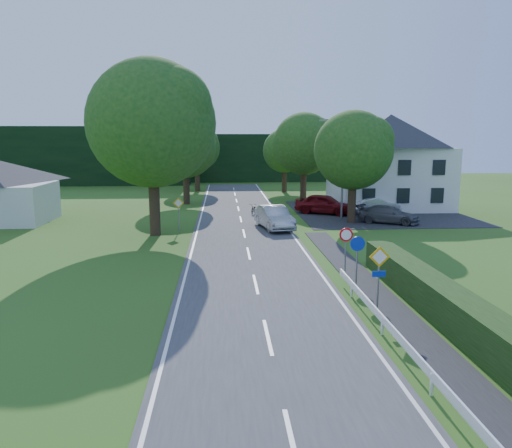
{
  "coord_description": "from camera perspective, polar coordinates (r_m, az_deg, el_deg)",
  "views": [
    {
      "loc": [
        -1.44,
        -9.52,
        6.53
      ],
      "look_at": [
        0.4,
        17.64,
        1.79
      ],
      "focal_mm": 35.0,
      "sensor_mm": 36.0,
      "label": 1
    }
  ],
  "objects": [
    {
      "name": "tree_right_back",
      "position": [
        60.04,
        3.28,
        7.24
      ],
      "size": [
        6.2,
        6.2,
        7.56
      ],
      "primitive_type": null,
      "color": "#194916",
      "rests_on": "ground"
    },
    {
      "name": "footpath",
      "position": [
        14.69,
        23.51,
        -17.31
      ],
      "size": [
        1.5,
        44.0,
        0.04
      ],
      "primitive_type": "cube",
      "color": "black",
      "rests_on": "ground"
    },
    {
      "name": "parasol",
      "position": [
        45.7,
        12.7,
        2.63
      ],
      "size": [
        2.43,
        2.46,
        1.84
      ],
      "primitive_type": "imported",
      "rotation": [
        0.0,
        0.0,
        0.24
      ],
      "color": "red",
      "rests_on": "parking_pad"
    },
    {
      "name": "tree_right_far",
      "position": [
        52.24,
        5.48,
        7.66
      ],
      "size": [
        7.4,
        7.4,
        9.09
      ],
      "primitive_type": null,
      "color": "#194916",
      "rests_on": "ground"
    },
    {
      "name": "parked_car_grey",
      "position": [
        39.5,
        14.92,
        1.06
      ],
      "size": [
        4.9,
        3.88,
        1.33
      ],
      "primitive_type": "imported",
      "rotation": [
        0.0,
        0.0,
        1.05
      ],
      "color": "#515156",
      "rests_on": "parking_pad"
    },
    {
      "name": "sign_priority_right",
      "position": [
        19.01,
        13.88,
        -4.84
      ],
      "size": [
        0.78,
        0.09,
        2.59
      ],
      "color": "slate",
      "rests_on": "ground"
    },
    {
      "name": "treeline_left",
      "position": [
        76.33,
        -24.43,
        7.11
      ],
      "size": [
        44.0,
        6.0,
        8.0
      ],
      "primitive_type": "cube",
      "color": "black",
      "rests_on": "ground"
    },
    {
      "name": "tree_right_mid",
      "position": [
        38.88,
        11.02,
        6.39
      ],
      "size": [
        7.0,
        7.0,
        8.58
      ],
      "primitive_type": null,
      "color": "#194916",
      "rests_on": "ground"
    },
    {
      "name": "parked_car_silver_a",
      "position": [
        44.24,
        13.48,
        2.09
      ],
      "size": [
        4.45,
        2.19,
        1.4
      ],
      "primitive_type": "imported",
      "rotation": [
        0.0,
        0.0,
        1.74
      ],
      "color": "#BBBABF",
      "rests_on": "parking_pad"
    },
    {
      "name": "parking_pad",
      "position": [
        45.06,
        13.53,
        1.3
      ],
      "size": [
        14.0,
        16.0,
        0.04
      ],
      "primitive_type": "cube",
      "color": "black",
      "rests_on": "ground"
    },
    {
      "name": "line_centre",
      "position": [
        30.26,
        -1.05,
        -2.5
      ],
      "size": [
        0.12,
        80.0,
        0.01
      ],
      "primitive_type": null,
      "color": "white",
      "rests_on": "road"
    },
    {
      "name": "tree_left_back",
      "position": [
        61.65,
        -6.77,
        7.49
      ],
      "size": [
        6.6,
        6.6,
        8.07
      ],
      "primitive_type": null,
      "color": "#194916",
      "rests_on": "ground"
    },
    {
      "name": "parked_car_red",
      "position": [
        43.21,
        7.83,
        2.29
      ],
      "size": [
        5.32,
        4.21,
        1.7
      ],
      "primitive_type": "imported",
      "rotation": [
        0.0,
        0.0,
        1.05
      ],
      "color": "maroon",
      "rests_on": "parking_pad"
    },
    {
      "name": "parked_car_silver_b",
      "position": [
        47.38,
        18.25,
        2.33
      ],
      "size": [
        5.36,
        3.79,
        1.36
      ],
      "primitive_type": "imported",
      "rotation": [
        0.0,
        0.0,
        1.92
      ],
      "color": "#B5B5BC",
      "rests_on": "parking_pad"
    },
    {
      "name": "motorcycle",
      "position": [
        42.83,
        -0.26,
        1.77
      ],
      "size": [
        0.99,
        1.8,
        0.89
      ],
      "primitive_type": "imported",
      "rotation": [
        0.0,
        0.0,
        -0.25
      ],
      "color": "black",
      "rests_on": "road"
    },
    {
      "name": "line_edge_right",
      "position": [
        30.58,
        5.05,
        -2.4
      ],
      "size": [
        0.12,
        80.0,
        0.01
      ],
      "primitive_type": "cube",
      "color": "white",
      "rests_on": "road"
    },
    {
      "name": "sign_roundabout",
      "position": [
        21.84,
        11.49,
        -3.18
      ],
      "size": [
        0.64,
        0.08,
        2.37
      ],
      "color": "slate",
      "rests_on": "ground"
    },
    {
      "name": "tree_main",
      "position": [
        33.84,
        -11.74,
        8.47
      ],
      "size": [
        9.4,
        9.4,
        11.64
      ],
      "primitive_type": null,
      "color": "#194916",
      "rests_on": "ground"
    },
    {
      "name": "house_white",
      "position": [
        48.11,
        14.97,
        7.02
      ],
      "size": [
        10.6,
        8.4,
        8.6
      ],
      "color": "silver",
      "rests_on": "ground"
    },
    {
      "name": "streetlight",
      "position": [
        40.7,
        9.71,
        6.83
      ],
      "size": [
        2.03,
        0.18,
        8.0
      ],
      "color": "slate",
      "rests_on": "ground"
    },
    {
      "name": "treeline_right",
      "position": [
        76.17,
        3.28,
        7.58
      ],
      "size": [
        30.0,
        5.0,
        7.0
      ],
      "primitive_type": "cube",
      "color": "black",
      "rests_on": "ground"
    },
    {
      "name": "tree_left_far",
      "position": [
        49.7,
        -8.03,
        7.2
      ],
      "size": [
        7.0,
        7.0,
        8.58
      ],
      "primitive_type": null,
      "color": "#194916",
      "rests_on": "ground"
    },
    {
      "name": "line_edge_left",
      "position": [
        30.28,
        -7.21,
        -2.57
      ],
      "size": [
        0.12,
        80.0,
        0.01
      ],
      "primitive_type": "cube",
      "color": "white",
      "rests_on": "road"
    },
    {
      "name": "moving_car",
      "position": [
        35.79,
        2.11,
        0.75
      ],
      "size": [
        2.64,
        5.21,
        1.64
      ],
      "primitive_type": "imported",
      "rotation": [
        0.0,
        0.0,
        0.19
      ],
      "color": "#A4A4A8",
      "rests_on": "road"
    },
    {
      "name": "sign_priority_left",
      "position": [
        34.97,
        -8.86,
        1.85
      ],
      "size": [
        0.78,
        0.09,
        2.44
      ],
      "color": "slate",
      "rests_on": "ground"
    },
    {
      "name": "sign_speed_limit",
      "position": [
        23.7,
        10.24,
        -1.88
      ],
      "size": [
        0.64,
        0.11,
        2.37
      ],
      "color": "slate",
      "rests_on": "ground"
    },
    {
      "name": "road",
      "position": [
        30.26,
        -1.05,
        -2.55
      ],
      "size": [
        7.0,
        80.0,
        0.04
      ],
      "primitive_type": "cube",
      "color": "#3B3B3D",
      "rests_on": "ground"
    }
  ]
}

